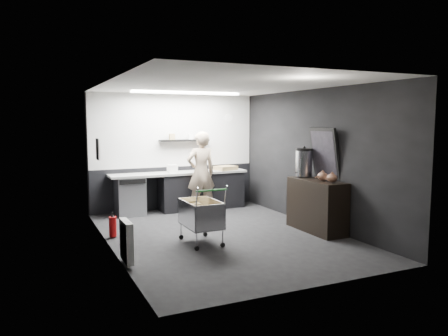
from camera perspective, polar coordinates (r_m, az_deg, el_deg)
name	(u,v)px	position (r m, az deg, el deg)	size (l,w,h in m)	color
floor	(223,235)	(8.05, -0.17, -8.78)	(5.50, 5.50, 0.00)	black
ceiling	(223,85)	(7.80, -0.17, 10.76)	(5.50, 5.50, 0.00)	white
wall_back	(175,152)	(10.37, -6.47, 2.13)	(5.50, 5.50, 0.00)	black
wall_front	(316,181)	(5.44, 11.90, -1.67)	(5.50, 5.50, 0.00)	black
wall_left	(109,167)	(7.22, -14.78, 0.18)	(5.50, 5.50, 0.00)	black
wall_right	(315,158)	(8.82, 11.74, 1.33)	(5.50, 5.50, 0.00)	black
kitchen_wall_panel	(175,130)	(10.33, -6.47, 4.89)	(3.95, 0.02, 1.70)	silver
dado_panel	(175,187)	(10.44, -6.38, -2.53)	(3.95, 0.02, 1.00)	black
floating_shelf	(184,140)	(10.29, -5.20, 3.62)	(1.20, 0.22, 0.04)	black
wall_clock	(229,118)	(10.83, 0.63, 6.58)	(0.20, 0.20, 0.03)	white
poster	(98,149)	(8.49, -16.19, 2.37)	(0.02, 0.30, 0.40)	silver
poster_red_band	(98,145)	(8.48, -16.17, 2.85)	(0.01, 0.22, 0.10)	red
radiator	(126,241)	(6.54, -12.63, -9.30)	(0.10, 0.50, 0.60)	white
ceiling_strip	(187,93)	(9.51, -4.85, 9.74)	(2.40, 0.20, 0.04)	white
prep_counter	(185,191)	(10.20, -5.11, -2.97)	(3.20, 0.61, 0.90)	black
person	(201,173)	(9.80, -3.03, -0.60)	(0.67, 0.44, 1.84)	beige
shopping_cart	(201,216)	(7.45, -3.04, -6.26)	(0.54, 0.90, 1.00)	silver
sideboard	(316,199)	(8.43, 11.94, -3.93)	(0.56, 1.30, 1.95)	black
fire_extinguisher	(113,226)	(8.09, -14.32, -7.34)	(0.13, 0.13, 0.44)	#B60C0D
cardboard_box	(226,168)	(10.47, 0.21, 0.01)	(0.48, 0.37, 0.10)	#A08855
pink_tub	(202,166)	(10.28, -2.89, 0.24)	(0.22, 0.22, 0.22)	silver
white_container	(172,169)	(9.98, -6.77, -0.10)	(0.20, 0.16, 0.18)	white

